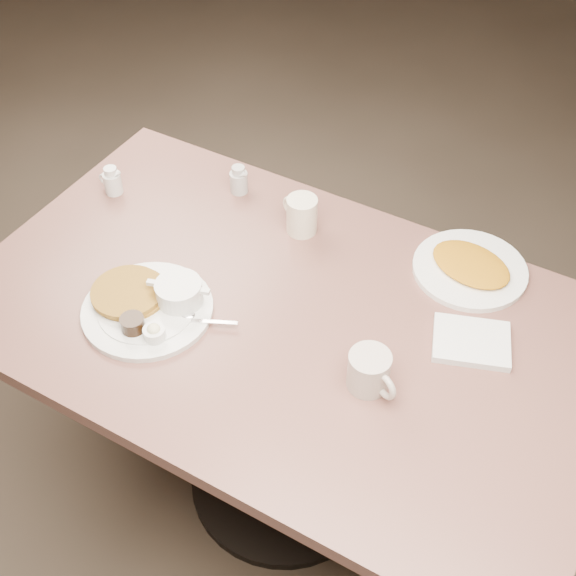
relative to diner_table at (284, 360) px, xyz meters
The scene contains 9 objects.
room 0.82m from the diner_table, ahead, with size 7.04×8.04×2.84m.
diner_table is the anchor object (origin of this frame).
main_plate 0.36m from the diner_table, 153.12° to the right, with size 0.40×0.38×0.07m.
coffee_mug_near 0.35m from the diner_table, 18.32° to the right, with size 0.14×0.12×0.09m.
napkin 0.46m from the diner_table, 17.58° to the left, with size 0.20×0.18×0.02m.
coffee_mug_far 0.37m from the diner_table, 111.48° to the left, with size 0.12×0.10×0.10m.
creamer_left 0.68m from the diner_table, 165.58° to the left, with size 0.07×0.06×0.08m.
creamer_right 0.52m from the diner_table, 134.91° to the left, with size 0.07×0.05×0.08m.
hash_plate 0.51m from the diner_table, 47.14° to the left, with size 0.34×0.34×0.04m.
Camera 1 is at (0.59, -1.01, 2.05)m, focal length 47.04 mm.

